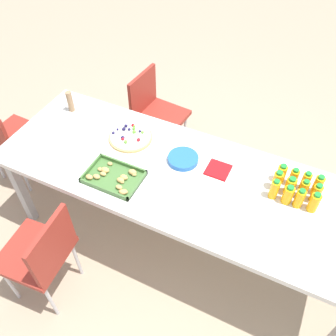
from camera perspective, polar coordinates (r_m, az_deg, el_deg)
The scene contains 22 objects.
ground_plane at distance 2.96m, azimuth 1.89°, elevation -10.86°, with size 12.00×12.00×0.00m, color tan.
party_table at distance 2.40m, azimuth 2.30°, elevation -2.06°, with size 2.52×0.87×0.76m.
chair_far_right at distance 2.44m, azimuth -19.16°, elevation -12.42°, with size 0.43×0.43×0.83m.
chair_near_right at distance 3.25m, azimuth -2.13°, elevation 9.07°, with size 0.43×0.43×0.83m.
chair_end at distance 3.27m, azimuth -23.93°, elevation 4.53°, with size 0.42×0.42×0.83m.
juice_bottle_0 at distance 2.38m, azimuth 22.43°, elevation -2.49°, with size 0.06×0.06×0.15m.
juice_bottle_1 at distance 2.38m, azimuth 20.74°, elevation -1.99°, with size 0.05×0.05×0.15m.
juice_bottle_2 at distance 2.38m, azimuth 19.08°, elevation -1.39°, with size 0.05×0.05×0.13m.
juice_bottle_3 at distance 2.38m, azimuth 17.34°, elevation -0.82°, with size 0.06×0.06×0.14m.
juice_bottle_4 at distance 2.34m, azimuth 22.19°, elevation -3.72°, with size 0.05×0.05×0.15m.
juice_bottle_5 at distance 2.33m, azimuth 20.46°, elevation -3.17°, with size 0.05×0.05×0.15m.
juice_bottle_6 at distance 2.33m, azimuth 18.59°, elevation -2.73°, with size 0.06×0.06×0.14m.
juice_bottle_7 at distance 2.33m, azimuth 16.75°, elevation -1.89°, with size 0.06×0.06×0.15m.
juice_bottle_8 at distance 2.29m, azimuth 21.92°, elevation -5.02°, with size 0.06×0.06×0.14m.
juice_bottle_9 at distance 2.28m, azimuth 19.90°, elevation -4.49°, with size 0.05×0.05×0.14m.
juice_bottle_10 at distance 2.28m, azimuth 18.29°, elevation -4.00°, with size 0.06×0.06×0.14m.
juice_bottle_11 at distance 2.28m, azimuth 16.33°, elevation -3.20°, with size 0.05×0.05×0.15m.
fruit_pizza at distance 2.60m, azimuth -5.91°, elevation 4.90°, with size 0.31×0.31×0.05m.
snack_tray at distance 2.34m, azimuth -8.46°, elevation -1.46°, with size 0.36×0.25×0.04m.
plate_stack at distance 2.43m, azimuth 2.37°, elevation 1.44°, with size 0.21×0.21×0.03m.
napkin_stack at distance 2.40m, azimuth 7.85°, elevation -0.27°, with size 0.15×0.15×0.01m, color red.
cardboard_tube at distance 2.88m, azimuth -15.09°, elevation 10.03°, with size 0.04×0.04×0.17m, color #9E7A56.
Camera 1 is at (-0.59, 1.44, 2.51)m, focal length 38.90 mm.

